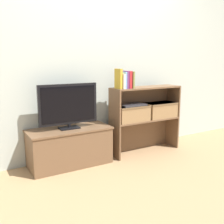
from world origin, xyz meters
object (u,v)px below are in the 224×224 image
tv (68,105)px  book_skyblue (123,80)px  laptop (132,105)px  tv_stand (70,147)px  book_ivory (121,81)px  book_mustard (118,79)px  storage_basket_left (132,113)px  storage_basket_right (160,109)px  book_olive (130,80)px  book_crimson (128,80)px  book_plum (125,80)px

tv → book_skyblue: (0.65, -0.09, 0.26)m
laptop → tv_stand: bearing=174.5°
book_ivory → book_skyblue: (0.03, 0.00, 0.01)m
book_mustard → laptop: size_ratio=0.72×
book_mustard → storage_basket_left: (0.20, 0.01, -0.42)m
book_mustard → storage_basket_right: bearing=1.1°
book_olive → storage_basket_right: book_olive is taller
book_olive → laptop: (0.03, 0.01, -0.31)m
book_skyblue → tv_stand: bearing=172.3°
tv_stand → book_mustard: size_ratio=3.99×
laptop → storage_basket_right: bearing=0.0°
book_ivory → book_crimson: size_ratio=0.87×
book_crimson → book_olive: 0.03m
tv → storage_basket_left: size_ratio=1.55×
book_ivory → storage_basket_right: 0.74m
book_plum → book_skyblue: bearing=180.0°
book_ivory → book_skyblue: size_ratio=0.89×
tv_stand → tv: (0.00, -0.00, 0.48)m
book_skyblue → book_crimson: bearing=-0.0°
book_ivory → storage_basket_left: bearing=4.1°
book_plum → book_crimson: 0.04m
book_skyblue → storage_basket_left: (0.14, 0.01, -0.41)m
tv → book_skyblue: book_skyblue is taller
book_mustard → laptop: 0.38m
tv_stand → book_crimson: bearing=-7.0°
tv → book_olive: size_ratio=3.37×
tv_stand → book_ivory: (0.63, -0.09, 0.73)m
laptop → book_plum: bearing=-173.7°
book_skyblue → storage_basket_left: 0.43m
book_plum → book_crimson: size_ratio=1.01×
book_mustard → book_skyblue: 0.06m
tv_stand → storage_basket_right: size_ratio=2.15×
book_skyblue → laptop: book_skyblue is taller
laptop → book_ivory: bearing=-175.9°
tv_stand → storage_basket_right: bearing=-3.5°
tv → book_crimson: 0.77m
tv_stand → book_mustard: book_mustard is taller
storage_basket_left → book_ivory: bearing=-175.9°
tv → book_skyblue: bearing=-7.6°
book_plum → book_crimson: bearing=0.0°
book_skyblue → book_plum: bearing=-0.0°
tv_stand → book_skyblue: bearing=-7.7°
book_skyblue → book_crimson: (0.07, -0.00, 0.00)m
book_crimson → storage_basket_left: 0.41m
book_ivory → book_plum: bearing=0.0°
book_ivory → storage_basket_right: bearing=1.1°
tv_stand → book_mustard: bearing=-8.5°
book_plum → book_olive: book_plum is taller
book_mustard → book_skyblue: book_mustard is taller
book_skyblue → storage_basket_right: (0.59, 0.01, -0.41)m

